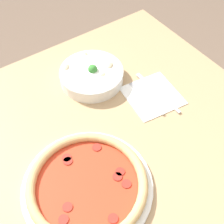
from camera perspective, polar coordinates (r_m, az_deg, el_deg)
The scene contains 6 objects.
dining_table at distance 1.00m, azimuth -0.49°, elevation -10.89°, with size 1.10×1.06×0.73m.
pizza at distance 0.85m, azimuth -4.56°, elevation -13.13°, with size 0.35×0.35×0.04m.
bowl at distance 1.09m, azimuth -3.74°, elevation 6.85°, with size 0.22×0.22×0.07m.
napkin at distance 1.06m, azimuth 7.40°, elevation 3.00°, with size 0.19×0.19×0.00m.
fork at distance 1.04m, azimuth 6.42°, elevation 2.50°, with size 0.02×0.17×0.00m.
knife at distance 1.06m, azimuth 8.63°, elevation 3.29°, with size 0.02×0.22×0.01m.
Camera 1 is at (-0.26, -0.39, 1.51)m, focal length 50.00 mm.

